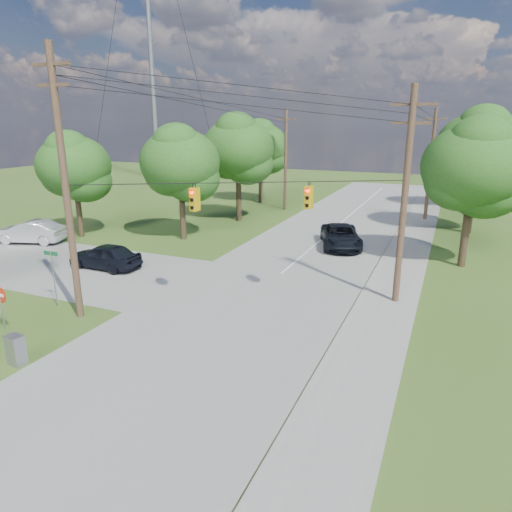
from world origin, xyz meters
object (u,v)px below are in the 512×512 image
at_px(pole_north_e, 431,164).
at_px(car_main_north, 341,236).
at_px(car_cross_dark, 105,256).
at_px(control_cabinet, 16,350).
at_px(do_not_enter_sign, 0,300).
at_px(pole_sw, 65,184).
at_px(pole_north_w, 286,160).
at_px(car_cross_silver, 30,232).
at_px(pole_ne, 405,196).

xyz_separation_m(pole_north_e, car_main_north, (-5.05, -12.53, -4.30)).
bearing_deg(car_cross_dark, control_cabinet, 25.21).
xyz_separation_m(car_cross_dark, do_not_enter_sign, (2.43, -9.10, 0.83)).
distance_m(pole_sw, car_main_north, 19.80).
bearing_deg(pole_north_w, pole_north_e, 0.00).
xyz_separation_m(pole_north_e, pole_north_w, (-13.90, 0.00, 0.00)).
distance_m(pole_sw, car_cross_silver, 16.87).
bearing_deg(car_cross_dark, pole_ne, 94.72).
distance_m(pole_ne, pole_north_e, 22.00).
bearing_deg(pole_sw, pole_north_w, 90.77).
relative_size(car_cross_silver, do_not_enter_sign, 2.28).
relative_size(pole_sw, pole_ne, 1.14).
relative_size(pole_sw, car_cross_dark, 2.57).
bearing_deg(pole_north_e, do_not_enter_sign, -114.69).
xyz_separation_m(pole_ne, do_not_enter_sign, (-14.93, -10.46, -3.81)).
bearing_deg(car_cross_dark, pole_north_e, 143.61).
height_order(car_cross_silver, control_cabinet, car_cross_silver).
relative_size(pole_ne, pole_north_w, 1.05).
bearing_deg(pole_ne, control_cabinet, -135.94).
distance_m(pole_north_e, car_main_north, 14.18).
bearing_deg(car_main_north, pole_north_w, 106.26).
height_order(pole_north_w, control_cabinet, pole_north_w).
xyz_separation_m(control_cabinet, do_not_enter_sign, (-2.53, 1.54, 1.06)).
bearing_deg(pole_north_w, car_cross_dark, -98.41).
height_order(pole_north_w, do_not_enter_sign, pole_north_w).
height_order(car_cross_dark, control_cabinet, car_cross_dark).
xyz_separation_m(pole_north_e, control_cabinet, (-12.40, -34.00, -4.54)).
bearing_deg(car_main_north, control_cabinet, -127.87).
bearing_deg(car_cross_dark, do_not_enter_sign, 15.18).
height_order(pole_ne, car_main_north, pole_ne).
height_order(pole_north_w, car_cross_silver, pole_north_w).
bearing_deg(pole_north_e, pole_ne, -90.00).
relative_size(pole_north_e, do_not_enter_sign, 4.43).
distance_m(pole_sw, do_not_enter_sign, 5.58).
height_order(car_main_north, control_cabinet, car_main_north).
distance_m(car_cross_dark, control_cabinet, 11.73).
xyz_separation_m(pole_sw, do_not_enter_sign, (-1.43, -2.86, -4.57)).
relative_size(pole_north_e, car_main_north, 1.74).
distance_m(car_cross_silver, do_not_enter_sign, 16.73).
height_order(pole_ne, pole_north_w, pole_ne).
bearing_deg(car_main_north, do_not_enter_sign, -135.32).
xyz_separation_m(car_main_north, do_not_enter_sign, (-9.87, -19.94, 0.83)).
xyz_separation_m(pole_north_w, car_cross_dark, (-3.46, -23.37, -4.30)).
xyz_separation_m(car_cross_dark, car_cross_silver, (-9.45, 2.67, 0.05)).
xyz_separation_m(pole_north_e, car_cross_silver, (-26.80, -20.70, -4.25)).
relative_size(pole_ne, car_cross_silver, 2.03).
relative_size(pole_north_w, do_not_enter_sign, 4.43).
height_order(control_cabinet, do_not_enter_sign, do_not_enter_sign).
bearing_deg(do_not_enter_sign, car_main_north, 65.47).
bearing_deg(pole_sw, do_not_enter_sign, -116.47).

